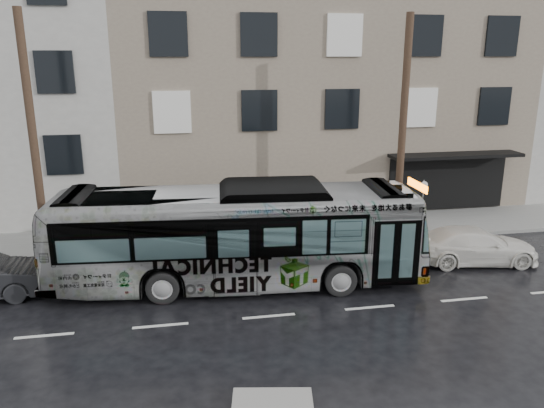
{
  "coord_description": "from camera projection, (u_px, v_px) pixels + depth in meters",
  "views": [
    {
      "loc": [
        -2.49,
        -16.7,
        7.62
      ],
      "look_at": [
        1.01,
        2.5,
        2.07
      ],
      "focal_mm": 35.0,
      "sensor_mm": 36.0,
      "label": 1
    }
  ],
  "objects": [
    {
      "name": "ground",
      "position": [
        256.0,
        282.0,
        18.32
      ],
      "size": [
        120.0,
        120.0,
        0.0
      ],
      "primitive_type": "plane",
      "color": "black",
      "rests_on": "ground"
    },
    {
      "name": "sidewalk",
      "position": [
        239.0,
        235.0,
        22.93
      ],
      "size": [
        90.0,
        3.6,
        0.15
      ],
      "primitive_type": "cube",
      "color": "gray",
      "rests_on": "ground"
    },
    {
      "name": "building_taupe",
      "position": [
        309.0,
        93.0,
        29.69
      ],
      "size": [
        20.0,
        12.0,
        11.0
      ],
      "primitive_type": "cube",
      "color": "gray",
      "rests_on": "ground"
    },
    {
      "name": "utility_pole_front",
      "position": [
        403.0,
        130.0,
        21.29
      ],
      "size": [
        0.3,
        0.3,
        9.0
      ],
      "primitive_type": "cylinder",
      "color": "#412E20",
      "rests_on": "sidewalk"
    },
    {
      "name": "utility_pole_rear",
      "position": [
        33.0,
        140.0,
        18.88
      ],
      "size": [
        0.3,
        0.3,
        9.0
      ],
      "primitive_type": "cylinder",
      "color": "#412E20",
      "rests_on": "sidewalk"
    },
    {
      "name": "sign_post",
      "position": [
        422.0,
        208.0,
        22.38
      ],
      "size": [
        0.06,
        0.06,
        2.4
      ],
      "primitive_type": "cylinder",
      "color": "slate",
      "rests_on": "sidewalk"
    },
    {
      "name": "bus",
      "position": [
        237.0,
        236.0,
        17.79
      ],
      "size": [
        12.67,
        3.93,
        3.47
      ],
      "primitive_type": "imported",
      "rotation": [
        0.0,
        0.0,
        1.49
      ],
      "color": "#B2B2B2",
      "rests_on": "ground"
    },
    {
      "name": "white_sedan",
      "position": [
        475.0,
        245.0,
        19.93
      ],
      "size": [
        4.84,
        2.51,
        1.34
      ],
      "primitive_type": "imported",
      "rotation": [
        0.0,
        0.0,
        1.43
      ],
      "color": "silver",
      "rests_on": "ground"
    },
    {
      "name": "slush_pile",
      "position": [
        272.0,
        402.0,
        11.9
      ],
      "size": [
        1.91,
        1.1,
        0.18
      ],
      "primitive_type": "cube",
      "rotation": [
        0.0,
        0.0,
        -0.17
      ],
      "color": "gray",
      "rests_on": "ground"
    }
  ]
}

